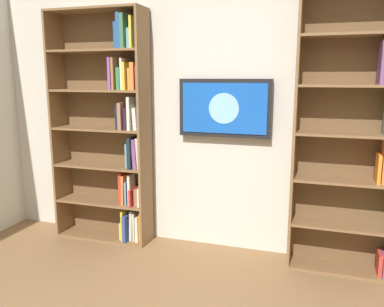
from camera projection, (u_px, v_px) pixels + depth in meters
The scene contains 4 objects.
wall_back at pixel (220, 101), 3.50m from camera, with size 4.52×0.06×2.70m, color beige.
bookshelf_left at pixel (370, 132), 3.02m from camera, with size 0.90×0.28×2.24m.
bookshelf_right at pixel (112, 128), 3.70m from camera, with size 0.94×0.28×2.15m.
wall_mounted_tv at pixel (225, 108), 3.42m from camera, with size 0.81×0.07×0.50m.
Camera 1 is at (-0.85, 1.20, 1.56)m, focal length 36.97 mm.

